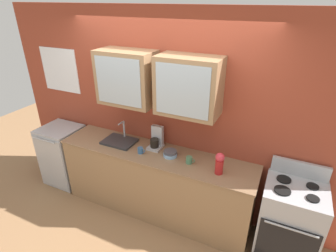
# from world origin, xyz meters

# --- Properties ---
(ground_plane) EXTENTS (10.00, 10.00, 0.00)m
(ground_plane) POSITION_xyz_m (0.00, 0.00, 0.00)
(ground_plane) COLOR #936B47
(back_wall_unit) EXTENTS (4.77, 0.49, 2.64)m
(back_wall_unit) POSITION_xyz_m (-0.01, 0.29, 1.43)
(back_wall_unit) COLOR #993D28
(back_wall_unit) RESTS_ON ground_plane
(counter) EXTENTS (2.59, 0.58, 0.94)m
(counter) POSITION_xyz_m (0.00, 0.00, 0.47)
(counter) COLOR #93704C
(counter) RESTS_ON ground_plane
(stove_range) EXTENTS (0.62, 0.59, 1.12)m
(stove_range) POSITION_xyz_m (1.66, -0.00, 0.48)
(stove_range) COLOR #ADAFB5
(stove_range) RESTS_ON ground_plane
(sink_faucet) EXTENTS (0.43, 0.32, 0.27)m
(sink_faucet) POSITION_xyz_m (-0.55, 0.04, 0.96)
(sink_faucet) COLOR #2D2D30
(sink_faucet) RESTS_ON counter
(bowl_stack) EXTENTS (0.17, 0.17, 0.07)m
(bowl_stack) POSITION_xyz_m (0.22, 0.01, 0.97)
(bowl_stack) COLOR #8CB7E0
(bowl_stack) RESTS_ON counter
(vase) EXTENTS (0.10, 0.10, 0.26)m
(vase) POSITION_xyz_m (0.86, -0.08, 1.07)
(vase) COLOR #B21E1E
(vase) RESTS_ON counter
(cup_near_sink) EXTENTS (0.10, 0.07, 0.08)m
(cup_near_sink) POSITION_xyz_m (-0.15, -0.08, 0.98)
(cup_near_sink) COLOR #38608C
(cup_near_sink) RESTS_ON counter
(cup_near_bowls) EXTENTS (0.11, 0.07, 0.09)m
(cup_near_bowls) POSITION_xyz_m (0.49, -0.03, 0.98)
(cup_near_bowls) COLOR #4C7F59
(cup_near_bowls) RESTS_ON counter
(dishwasher) EXTENTS (0.57, 0.57, 0.94)m
(dishwasher) POSITION_xyz_m (-1.62, -0.00, 0.47)
(dishwasher) COLOR #ADAFB5
(dishwasher) RESTS_ON ground_plane
(coffee_maker) EXTENTS (0.17, 0.20, 0.29)m
(coffee_maker) POSITION_xyz_m (-0.04, 0.14, 1.04)
(coffee_maker) COLOR #B7B7BC
(coffee_maker) RESTS_ON counter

